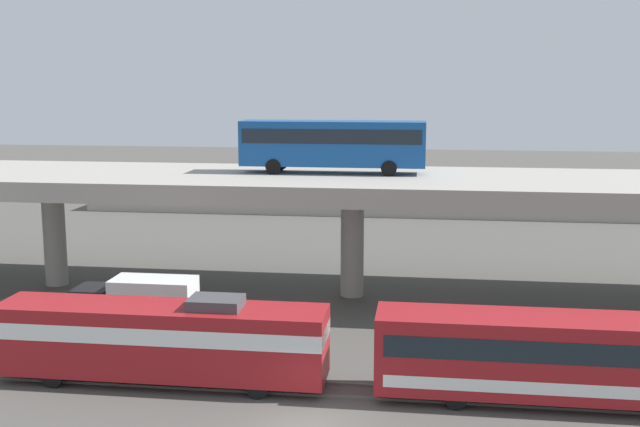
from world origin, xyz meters
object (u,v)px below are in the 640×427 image
at_px(parked_car_3, 500,185).
at_px(parked_car_5, 277,183).
at_px(train_locomotive, 146,336).
at_px(parked_car_2, 182,185).
at_px(transit_bus_on_overpass, 333,142).
at_px(parked_car_0, 330,186).
at_px(parked_car_6, 452,186).
at_px(parked_car_4, 426,188).
at_px(parked_car_1, 225,180).
at_px(service_truck_west, 139,302).
at_px(train_coach_lead, 610,358).

xyz_separation_m(parked_car_3, parked_car_5, (-24.43, -1.77, 0.00)).
bearing_deg(train_locomotive, parked_car_2, -74.29).
distance_m(transit_bus_on_overpass, parked_car_0, 33.74).
bearing_deg(parked_car_0, parked_car_6, -171.01).
bearing_deg(transit_bus_on_overpass, train_locomotive, -111.37).
distance_m(parked_car_0, parked_car_4, 10.31).
xyz_separation_m(transit_bus_on_overpass, parked_car_1, (-16.84, 36.27, -7.39)).
distance_m(train_locomotive, service_truck_west, 7.77).
distance_m(train_locomotive, transit_bus_on_overpass, 19.97).
bearing_deg(train_coach_lead, parked_car_4, -80.95).
bearing_deg(parked_car_3, train_locomotive, 68.63).
bearing_deg(train_locomotive, parked_car_3, -111.37).
distance_m(train_locomotive, parked_car_3, 57.20).
height_order(train_locomotive, parked_car_4, train_locomotive).
xyz_separation_m(parked_car_4, parked_car_6, (2.81, 2.48, 0.00)).
distance_m(parked_car_4, parked_car_6, 3.75).
distance_m(parked_car_0, parked_car_2, 16.24).
distance_m(service_truck_west, parked_car_6, 48.48).
bearing_deg(parked_car_5, transit_bus_on_overpass, 106.67).
xyz_separation_m(transit_bus_on_overpass, parked_car_4, (6.13, 32.25, -7.39)).
bearing_deg(parked_car_6, train_coach_lead, 95.57).
bearing_deg(train_coach_lead, train_locomotive, 0.00).
distance_m(train_locomotive, parked_car_5, 51.63).
bearing_deg(parked_car_5, service_truck_west, 90.71).
bearing_deg(train_coach_lead, parked_car_5, -64.75).
xyz_separation_m(train_locomotive, parked_car_6, (15.64, 51.86, 0.37)).
xyz_separation_m(train_coach_lead, parked_car_0, (-18.16, 49.79, 0.39)).
bearing_deg(parked_car_2, train_coach_lead, 125.26).
bearing_deg(parked_car_1, parked_car_5, 163.78).
height_order(train_locomotive, parked_car_1, train_locomotive).
distance_m(service_truck_west, parked_car_5, 44.38).
bearing_deg(parked_car_0, train_coach_lead, 110.04).
bearing_deg(parked_car_3, parked_car_1, -0.24).
distance_m(train_locomotive, parked_car_2, 50.48).
xyz_separation_m(transit_bus_on_overpass, parked_car_0, (-4.17, 32.65, -7.39)).
bearing_deg(parked_car_6, train_locomotive, 73.22).
height_order(train_coach_lead, parked_car_2, train_coach_lead).
height_order(parked_car_0, parked_car_4, same).
height_order(parked_car_3, parked_car_5, same).
bearing_deg(service_truck_west, parked_car_1, -81.28).
xyz_separation_m(parked_car_3, parked_car_6, (-5.20, -1.41, -0.00)).
xyz_separation_m(parked_car_0, parked_car_5, (-6.12, 1.71, 0.00)).
bearing_deg(parked_car_2, transit_bus_on_overpass, 122.92).
height_order(train_locomotive, parked_car_2, train_locomotive).
relative_size(parked_car_5, parked_car_6, 1.11).
relative_size(parked_car_4, parked_car_6, 1.02).
bearing_deg(parked_car_3, parked_car_6, 15.17).
bearing_deg(train_coach_lead, parked_car_3, -90.16).
distance_m(parked_car_2, parked_car_4, 26.51).
bearing_deg(parked_car_4, parked_car_3, -154.12).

